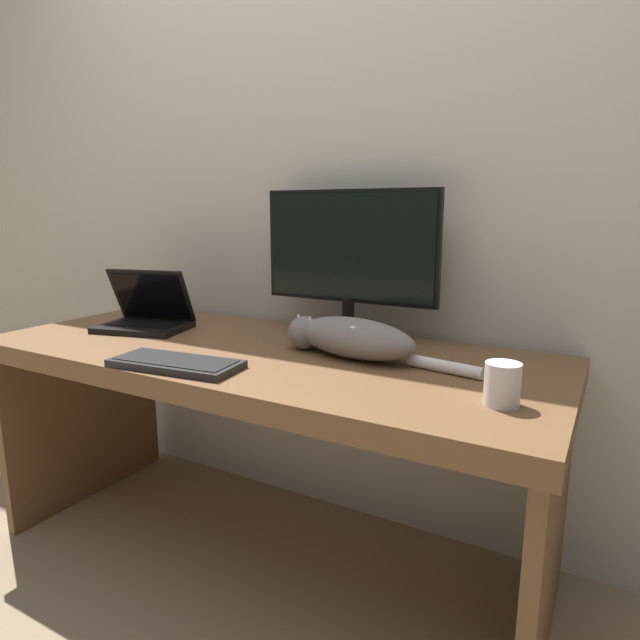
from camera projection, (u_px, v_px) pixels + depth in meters
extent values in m
plane|color=#937F60|center=(186.00, 631.00, 1.44)|extent=(12.00, 12.00, 0.00)
cube|color=beige|center=(327.00, 155.00, 1.85)|extent=(6.40, 0.06, 2.60)
cube|color=brown|center=(260.00, 358.00, 1.62)|extent=(1.75, 0.73, 0.06)
cube|color=brown|center=(87.00, 416.00, 2.09)|extent=(0.04, 0.67, 0.64)
cube|color=brown|center=(548.00, 545.00, 1.28)|extent=(0.04, 0.67, 0.64)
cylinder|color=black|center=(348.00, 334.00, 1.75)|extent=(0.16, 0.16, 0.02)
cylinder|color=black|center=(348.00, 315.00, 1.74)|extent=(0.04, 0.04, 0.11)
cube|color=black|center=(350.00, 246.00, 1.70)|extent=(0.59, 0.02, 0.36)
cube|color=black|center=(348.00, 247.00, 1.69)|extent=(0.57, 0.01, 0.33)
cube|color=black|center=(144.00, 327.00, 1.85)|extent=(0.33, 0.27, 0.02)
cube|color=black|center=(145.00, 323.00, 1.86)|extent=(0.26, 0.17, 0.00)
cube|color=black|center=(151.00, 295.00, 1.88)|extent=(0.31, 0.16, 0.19)
cube|color=black|center=(151.00, 296.00, 1.88)|extent=(0.27, 0.14, 0.16)
cube|color=black|center=(176.00, 364.00, 1.41)|extent=(0.36, 0.18, 0.02)
cube|color=black|center=(176.00, 360.00, 1.41)|extent=(0.33, 0.15, 0.00)
ellipsoid|color=gray|center=(354.00, 338.00, 1.50)|extent=(0.40, 0.22, 0.11)
ellipsoid|color=white|center=(360.00, 328.00, 1.48)|extent=(0.19, 0.14, 0.04)
sphere|color=gray|center=(304.00, 333.00, 1.59)|extent=(0.10, 0.10, 0.10)
cone|color=white|center=(299.00, 318.00, 1.59)|extent=(0.03, 0.03, 0.03)
cone|color=white|center=(310.00, 320.00, 1.57)|extent=(0.03, 0.03, 0.03)
cylinder|color=white|center=(445.00, 367.00, 1.36)|extent=(0.21, 0.07, 0.03)
cylinder|color=white|center=(502.00, 384.00, 1.13)|extent=(0.08, 0.08, 0.09)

